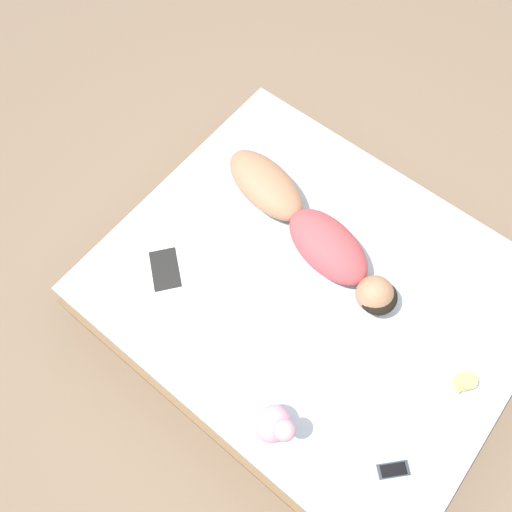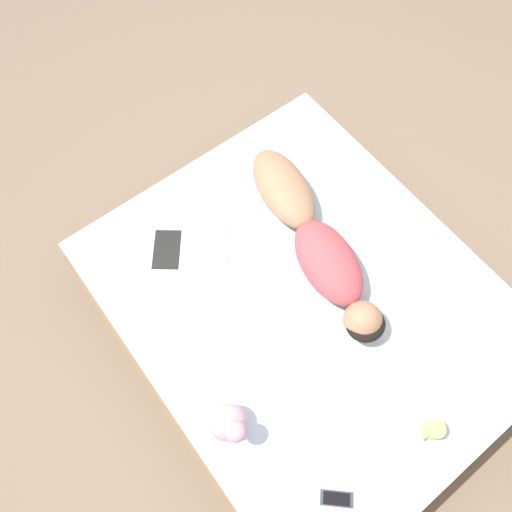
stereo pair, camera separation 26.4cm
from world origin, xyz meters
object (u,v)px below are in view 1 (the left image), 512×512
(open_magazine, at_px, (185,265))
(coffee_mug, at_px, (465,382))
(person, at_px, (310,229))
(cell_phone, at_px, (393,470))

(open_magazine, xyz_separation_m, coffee_mug, (-0.38, 1.46, 0.05))
(open_magazine, bearing_deg, person, -178.24)
(coffee_mug, distance_m, cell_phone, 0.54)
(coffee_mug, bearing_deg, open_magazine, -75.61)
(person, xyz_separation_m, coffee_mug, (0.18, 1.05, -0.05))
(person, height_order, coffee_mug, person)
(cell_phone, bearing_deg, person, -172.52)
(open_magazine, distance_m, cell_phone, 1.42)
(person, height_order, open_magazine, person)
(person, relative_size, cell_phone, 8.44)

